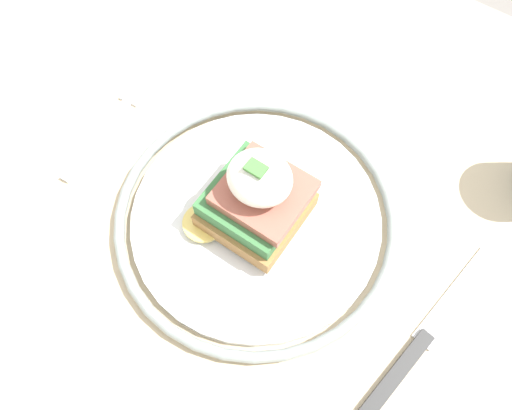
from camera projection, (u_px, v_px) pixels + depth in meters
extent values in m
plane|color=gray|center=(239.00, 359.00, 1.13)|extent=(6.00, 6.00, 0.00)
cube|color=#C6B28E|center=(215.00, 242.00, 0.47)|extent=(1.04, 0.83, 0.03)
cylinder|color=#C6B28E|center=(153.00, 60.00, 1.05)|extent=(0.06, 0.06, 0.71)
cylinder|color=silver|center=(256.00, 219.00, 0.46)|extent=(0.23, 0.23, 0.01)
torus|color=gray|center=(256.00, 217.00, 0.46)|extent=(0.26, 0.26, 0.01)
cube|color=#9E703D|center=(256.00, 210.00, 0.44)|extent=(0.08, 0.08, 0.02)
cube|color=#38703D|center=(256.00, 198.00, 0.43)|extent=(0.08, 0.08, 0.02)
cube|color=#9E5647|center=(264.00, 192.00, 0.42)|extent=(0.07, 0.07, 0.01)
ellipsoid|color=white|center=(260.00, 178.00, 0.40)|extent=(0.05, 0.05, 0.04)
cylinder|color=#EAD166|center=(201.00, 225.00, 0.45)|extent=(0.04, 0.04, 0.00)
cube|color=#47843D|center=(256.00, 168.00, 0.38)|extent=(0.02, 0.01, 0.00)
cube|color=silver|center=(97.00, 140.00, 0.50)|extent=(0.02, 0.11, 0.00)
cube|color=silver|center=(137.00, 90.00, 0.53)|extent=(0.03, 0.04, 0.00)
cube|color=#2D2D2D|center=(396.00, 374.00, 0.40)|extent=(0.03, 0.09, 0.01)
cube|color=silver|center=(456.00, 297.00, 0.43)|extent=(0.03, 0.11, 0.00)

